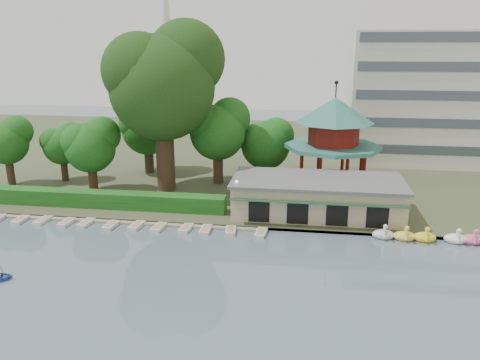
% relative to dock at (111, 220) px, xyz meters
% --- Properties ---
extents(ground_plane, '(220.00, 220.00, 0.00)m').
position_rel_dock_xyz_m(ground_plane, '(12.00, -17.20, -0.12)').
color(ground_plane, slate).
rests_on(ground_plane, ground).
extents(shore, '(220.00, 70.00, 0.40)m').
position_rel_dock_xyz_m(shore, '(12.00, 34.80, 0.08)').
color(shore, '#424930').
rests_on(shore, ground).
extents(embankment, '(220.00, 0.60, 0.30)m').
position_rel_dock_xyz_m(embankment, '(12.00, 0.10, 0.03)').
color(embankment, gray).
rests_on(embankment, ground).
extents(dock, '(34.00, 1.60, 0.24)m').
position_rel_dock_xyz_m(dock, '(0.00, 0.00, 0.00)').
color(dock, gray).
rests_on(dock, ground).
extents(boathouse, '(18.60, 9.39, 3.90)m').
position_rel_dock_xyz_m(boathouse, '(22.00, 4.77, 2.25)').
color(boathouse, tan).
rests_on(boathouse, shore).
extents(pavilion, '(12.40, 12.40, 13.50)m').
position_rel_dock_xyz_m(pavilion, '(24.00, 14.80, 7.36)').
color(pavilion, tan).
rests_on(pavilion, shore).
extents(office_building, '(38.00, 18.00, 20.00)m').
position_rel_dock_xyz_m(office_building, '(44.67, 31.80, 9.61)').
color(office_building, silver).
rests_on(office_building, shore).
extents(hedge, '(30.00, 2.00, 1.80)m').
position_rel_dock_xyz_m(hedge, '(-3.00, 3.30, 1.18)').
color(hedge, '#1D5B1B').
rests_on(hedge, shore).
extents(lamp_post, '(0.36, 0.36, 4.28)m').
position_rel_dock_xyz_m(lamp_post, '(13.50, 1.80, 3.22)').
color(lamp_post, black).
rests_on(lamp_post, shore).
extents(big_tree, '(14.17, 13.21, 21.12)m').
position_rel_dock_xyz_m(big_tree, '(3.18, 11.01, 14.30)').
color(big_tree, '#3A281C').
rests_on(big_tree, shore).
extents(small_trees, '(39.83, 16.93, 11.39)m').
position_rel_dock_xyz_m(small_trees, '(0.99, 15.06, 6.59)').
color(small_trees, '#3A281C').
rests_on(small_trees, shore).
extents(swan_boats, '(15.51, 2.02, 1.92)m').
position_rel_dock_xyz_m(swan_boats, '(34.77, -0.63, 0.28)').
color(swan_boats, silver).
rests_on(swan_boats, ground).
extents(moored_rowboats, '(32.42, 2.76, 0.36)m').
position_rel_dock_xyz_m(moored_rowboats, '(0.66, -1.39, 0.06)').
color(moored_rowboats, beige).
rests_on(moored_rowboats, ground).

